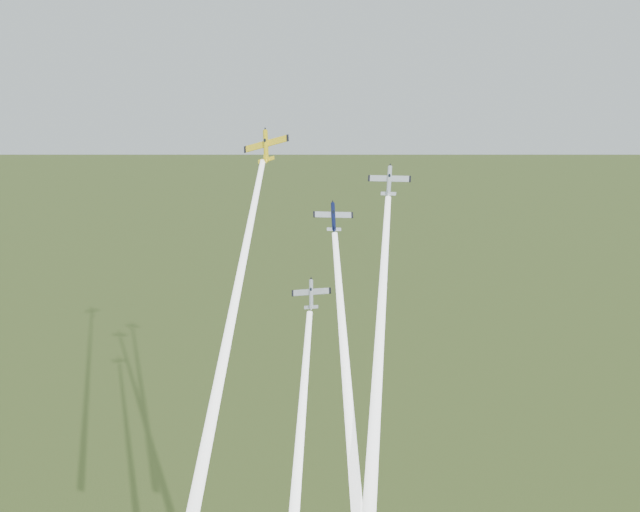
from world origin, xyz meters
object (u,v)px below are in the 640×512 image
Objects in this scene: plane_silver_right at (389,181)px; plane_silver_low at (311,294)px; plane_navy at (333,217)px; plane_yellow at (266,146)px.

plane_silver_low is at bearing -152.37° from plane_silver_right.
plane_navy reaches higher than plane_silver_low.
plane_yellow reaches higher than plane_silver_low.
plane_navy is at bearing 65.63° from plane_silver_low.
plane_silver_right is 22.70m from plane_silver_low.
plane_yellow is 1.22× the size of plane_silver_right.
plane_navy is (14.61, -7.71, -10.65)m from plane_yellow.
plane_yellow is at bearing 131.06° from plane_navy.
plane_yellow is 25.25m from plane_silver_right.
plane_yellow is at bearing 155.89° from plane_silver_right.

